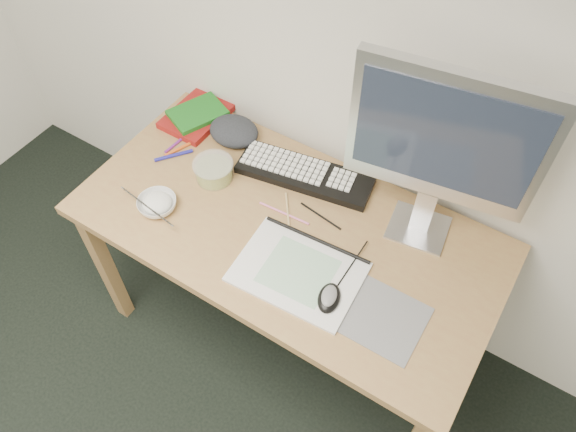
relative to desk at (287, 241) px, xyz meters
name	(u,v)px	position (x,y,z in m)	size (l,w,h in m)	color
desk	(287,241)	(0.00, 0.00, 0.00)	(1.40, 0.70, 0.75)	#A7854C
mousepad	(382,318)	(0.41, -0.13, 0.08)	(0.24, 0.21, 0.00)	gray
sketchpad	(298,272)	(0.13, -0.13, 0.09)	(0.38, 0.27, 0.01)	white
keyboard	(305,174)	(-0.06, 0.22, 0.10)	(0.47, 0.15, 0.03)	black
monitor	(444,143)	(0.37, 0.22, 0.47)	(0.54, 0.19, 0.62)	silver
mouse	(329,296)	(0.25, -0.17, 0.11)	(0.07, 0.10, 0.04)	black
rice_bowl	(157,205)	(-0.40, -0.17, 0.10)	(0.13, 0.13, 0.04)	white
chopsticks	(147,206)	(-0.41, -0.20, 0.13)	(0.02, 0.02, 0.24)	#BBBBBE
fruit_tub	(214,171)	(-0.33, 0.05, 0.12)	(0.14, 0.14, 0.07)	#DDD44E
book_red	(197,116)	(-0.57, 0.25, 0.09)	(0.19, 0.25, 0.03)	maroon
book_green	(197,113)	(-0.56, 0.25, 0.12)	(0.14, 0.20, 0.02)	#1A6B1C
cloth_lump	(234,131)	(-0.38, 0.24, 0.11)	(0.16, 0.13, 0.07)	#25272C
pencil_pink	(284,213)	(-0.03, 0.04, 0.09)	(0.01, 0.01, 0.19)	pink
pencil_tan	(288,216)	(-0.02, 0.03, 0.09)	(0.01, 0.01, 0.20)	tan
pencil_black	(321,216)	(0.07, 0.09, 0.09)	(0.01, 0.01, 0.17)	black
marker_blue	(174,155)	(-0.51, 0.05, 0.09)	(0.01, 0.01, 0.14)	#1C1B93
marker_orange	(180,148)	(-0.51, 0.09, 0.09)	(0.01, 0.01, 0.13)	orange
marker_purple	(176,143)	(-0.54, 0.10, 0.09)	(0.01, 0.01, 0.11)	#78268D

